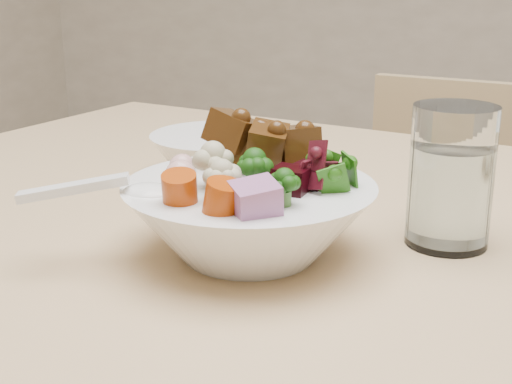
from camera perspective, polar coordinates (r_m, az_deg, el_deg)
chair_far at (r=1.43m, az=14.85°, el=-6.75°), size 0.45×0.45×0.84m
food_bowl at (r=0.65m, az=-0.34°, el=-1.77°), size 0.23×0.23×0.13m
soup_spoon at (r=0.63m, az=-10.07°, el=-0.02°), size 0.14×0.08×0.03m
water_glass at (r=0.70m, az=15.30°, el=0.76°), size 0.08×0.08×0.14m
side_bowl at (r=0.90m, az=-2.99°, el=2.85°), size 0.17×0.17×0.06m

